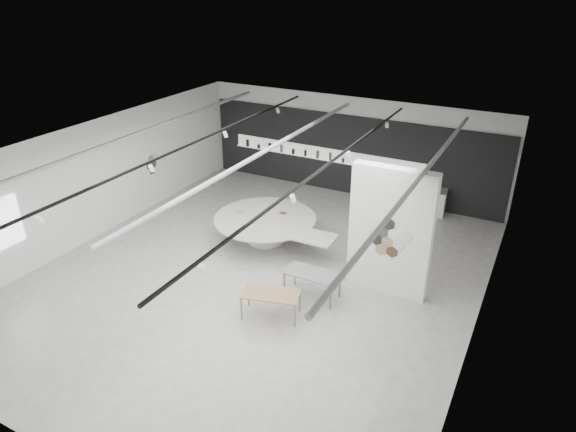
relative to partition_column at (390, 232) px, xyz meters
The scene contains 7 objects.
room 3.74m from the partition_column, 164.48° to the right, with size 12.02×14.02×3.82m.
back_wall_display 6.94m from the partition_column, 121.13° to the left, with size 11.80×0.27×3.10m.
partition_column is the anchor object (origin of this frame).
display_island 4.56m from the partition_column, 167.90° to the left, with size 4.25×3.34×0.84m.
sample_table_wood 3.54m from the partition_column, 131.56° to the right, with size 1.59×1.09×0.68m.
sample_table_stone 2.35m from the partition_column, 143.42° to the right, with size 1.44×0.72×0.74m.
kitchen_counter 5.68m from the partition_column, 94.39° to the left, with size 1.71×0.79×1.31m.
Camera 1 is at (6.68, -10.82, 8.05)m, focal length 32.00 mm.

